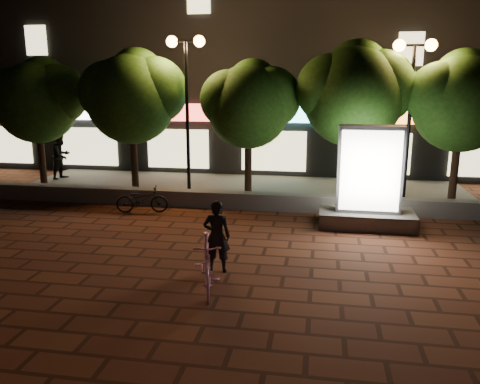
% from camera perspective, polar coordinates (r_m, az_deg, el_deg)
% --- Properties ---
extents(ground, '(80.00, 80.00, 0.00)m').
position_cam_1_polar(ground, '(11.27, -5.77, -7.01)').
color(ground, '#5D2F1D').
rests_on(ground, ground).
extents(retaining_wall, '(16.00, 0.45, 0.50)m').
position_cam_1_polar(retaining_wall, '(14.92, -1.75, -0.92)').
color(retaining_wall, '#615F5A').
rests_on(retaining_wall, ground).
extents(sidewalk, '(16.00, 5.00, 0.08)m').
position_cam_1_polar(sidewalk, '(17.36, -0.12, 0.38)').
color(sidewalk, '#615F5A').
rests_on(sidewalk, ground).
extents(building_block, '(28.00, 8.12, 11.30)m').
position_cam_1_polar(building_block, '(23.38, 2.67, 15.86)').
color(building_block, black).
rests_on(building_block, ground).
extents(tree_far_left, '(3.36, 2.80, 4.63)m').
position_cam_1_polar(tree_far_left, '(18.49, -22.84, 10.33)').
color(tree_far_left, black).
rests_on(tree_far_left, sidewalk).
extents(tree_left, '(3.60, 3.00, 4.89)m').
position_cam_1_polar(tree_left, '(16.88, -12.58, 11.38)').
color(tree_left, black).
rests_on(tree_left, sidewalk).
extents(tree_mid, '(3.24, 2.70, 4.50)m').
position_cam_1_polar(tree_mid, '(15.84, 1.23, 10.76)').
color(tree_mid, black).
rests_on(tree_mid, sidewalk).
extents(tree_right, '(3.72, 3.10, 5.07)m').
position_cam_1_polar(tree_right, '(15.68, 13.52, 11.66)').
color(tree_right, black).
rests_on(tree_right, sidewalk).
extents(tree_far_right, '(3.48, 2.90, 4.76)m').
position_cam_1_polar(tree_far_right, '(16.21, 25.01, 10.16)').
color(tree_far_right, black).
rests_on(tree_far_right, sidewalk).
extents(street_lamp_left, '(1.26, 0.36, 5.18)m').
position_cam_1_polar(street_lamp_left, '(16.00, -6.40, 13.61)').
color(street_lamp_left, black).
rests_on(street_lamp_left, sidewalk).
extents(street_lamp_right, '(1.26, 0.36, 4.98)m').
position_cam_1_polar(street_lamp_right, '(15.61, 19.82, 12.46)').
color(street_lamp_right, black).
rests_on(street_lamp_right, sidewalk).
extents(ad_kiosk, '(2.54, 1.30, 2.73)m').
position_cam_1_polar(ad_kiosk, '(13.24, 15.01, 0.62)').
color(ad_kiosk, '#615F5A').
rests_on(ad_kiosk, ground).
extents(scooter_pink, '(0.93, 1.82, 1.05)m').
position_cam_1_polar(scooter_pink, '(9.04, -3.94, -8.59)').
color(scooter_pink, '#D789C0').
rests_on(scooter_pink, ground).
extents(rider, '(0.59, 0.42, 1.52)m').
position_cam_1_polar(rider, '(9.84, -2.78, -5.29)').
color(rider, black).
rests_on(rider, ground).
extents(scooter_parked, '(1.62, 0.83, 0.81)m').
position_cam_1_polar(scooter_parked, '(14.60, -11.58, -0.87)').
color(scooter_parked, black).
rests_on(scooter_parked, ground).
extents(pedestrian, '(0.84, 1.00, 1.82)m').
position_cam_1_polar(pedestrian, '(20.11, -20.48, 4.06)').
color(pedestrian, black).
rests_on(pedestrian, sidewalk).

